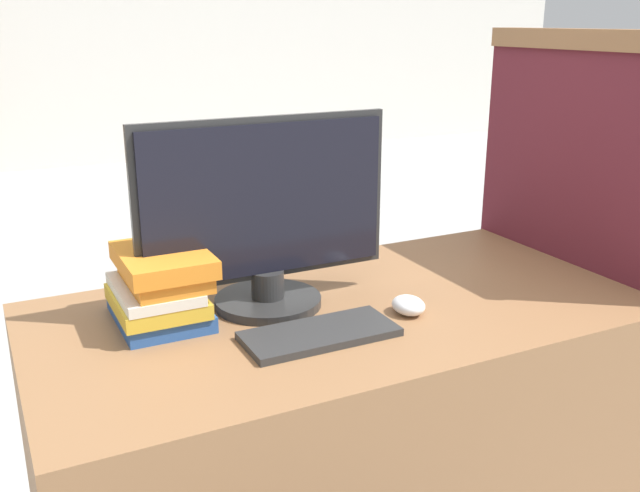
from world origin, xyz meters
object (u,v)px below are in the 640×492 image
Objects in this scene: mouse at (408,305)px; monitor at (266,217)px; keyboard at (320,334)px; book_stack at (160,287)px.

monitor is at bearing 144.39° from mouse.
mouse is (0.26, -0.18, -0.19)m from monitor.
monitor reaches higher than mouse.
book_stack reaches higher than keyboard.
keyboard is 0.23m from mouse.
keyboard is at bearing -82.28° from monitor.
monitor is 0.29m from keyboard.
book_stack is at bearing 140.06° from keyboard.
mouse reaches higher than keyboard.
monitor is 1.83× the size of keyboard.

